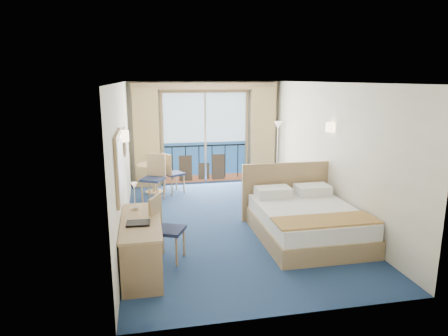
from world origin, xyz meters
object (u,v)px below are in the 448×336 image
desk_chair (163,224)px  armchair (269,185)px  table_chair_a (171,171)px  table_chair_b (154,174)px  floor_lamp (278,137)px  bed (306,220)px  round_table (154,171)px  desk (142,255)px  nightstand (308,198)px

desk_chair → armchair: bearing=-18.8°
table_chair_a → table_chair_b: size_ratio=0.93×
floor_lamp → bed: bearing=-100.7°
desk_chair → round_table: 3.84m
round_table → desk_chair: bearing=-89.4°
bed → desk_chair: size_ratio=2.13×
table_chair_b → desk: bearing=-68.0°
nightstand → floor_lamp: size_ratio=0.35×
table_chair_b → round_table: bearing=116.2°
floor_lamp → desk_chair: size_ratio=1.64×
desk → round_table: 4.58m
armchair → floor_lamp: floor_lamp is taller
round_table → table_chair_b: (0.00, -0.62, 0.05)m
nightstand → floor_lamp: floor_lamp is taller
table_chair_b → armchair: bearing=18.8°
nightstand → desk_chair: (-3.13, -1.76, 0.28)m
desk_chair → table_chair_a: (0.37, 3.70, -0.02)m
nightstand → table_chair_a: 3.38m
table_chair_a → table_chair_b: bearing=110.8°
bed → floor_lamp: (0.69, 3.64, 0.95)m
desk → round_table: desk is taller
armchair → floor_lamp: bearing=-136.0°
bed → nightstand: 1.49m
armchair → bed: bearing=67.5°
nightstand → round_table: bearing=146.7°
floor_lamp → table_chair_b: 3.42m
armchair → desk: (-2.97, -3.60, 0.12)m
bed → nightstand: bearing=65.7°
armchair → round_table: round_table is taller
floor_lamp → table_chair_a: size_ratio=1.68×
nightstand → desk: size_ratio=0.36×
table_chair_a → bed: bearing=-175.1°
floor_lamp → table_chair_b: floor_lamp is taller
desk → table_chair_a: bearing=81.0°
desk → floor_lamp: bearing=53.4°
bed → desk: size_ratio=1.32×
bed → desk_chair: 2.56m
nightstand → armchair: size_ratio=0.87×
table_chair_a → table_chair_b: (-0.41, -0.47, 0.04)m
bed → table_chair_b: size_ratio=2.03×
table_chair_b → nightstand: bearing=1.5°
desk_chair → table_chair_b: (-0.04, 3.22, 0.03)m
desk_chair → round_table: size_ratio=1.27×
nightstand → round_table: round_table is taller
bed → armchair: (0.12, 2.47, -0.01)m
table_chair_a → table_chair_b: 0.63m
armchair → desk: size_ratio=0.41×
desk → table_chair_a: (0.70, 4.42, 0.13)m
bed → desk_chair: bearing=-170.9°
bed → nightstand: (0.61, 1.36, -0.03)m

